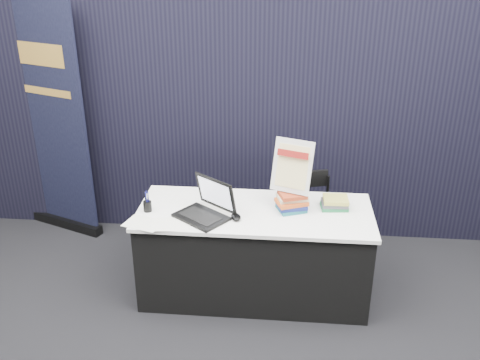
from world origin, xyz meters
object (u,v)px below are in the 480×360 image
display_table (254,252)px  pullup_banner (50,133)px  book_stack_tall (291,201)px  laptop (202,207)px  book_stack_short (335,203)px  info_sign (292,167)px  stacking_chair (306,218)px

display_table → pullup_banner: (-2.00, 0.95, 0.61)m
book_stack_tall → pullup_banner: pullup_banner is taller
laptop → book_stack_short: (1.00, 0.20, -0.02)m
book_stack_short → info_sign: (-0.34, -0.02, 0.30)m
book_stack_short → info_sign: bearing=-175.9°
book_stack_short → stacking_chair: bearing=120.6°
book_stack_tall → laptop: bearing=-167.3°
book_stack_tall → stacking_chair: bearing=70.8°
stacking_chair → pullup_banner: bearing=153.2°
info_sign → stacking_chair: bearing=89.8°
display_table → book_stack_short: 0.75m
book_stack_short → display_table: bearing=-171.3°
book_stack_tall → book_stack_short: size_ratio=1.18×
laptop → info_sign: (0.66, 0.18, 0.28)m
book_stack_short → pullup_banner: size_ratio=0.10×
laptop → stacking_chair: 1.03m
book_stack_tall → stacking_chair: (0.14, 0.40, -0.35)m
info_sign → pullup_banner: (-2.27, 0.88, -0.11)m
info_sign → pullup_banner: pullup_banner is taller
book_stack_tall → info_sign: bearing=90.0°
laptop → stacking_chair: (0.80, 0.55, -0.35)m
laptop → stacking_chair: bearing=71.2°
display_table → stacking_chair: size_ratio=2.14×
book_stack_tall → stacking_chair: 0.55m
book_stack_short → stacking_chair: size_ratio=0.26×
display_table → book_stack_short: size_ratio=8.11×
book_stack_tall → book_stack_short: bearing=9.1°
book_stack_short → pullup_banner: bearing=161.9°
display_table → laptop: 0.60m
book_stack_short → stacking_chair: stacking_chair is taller
info_sign → display_table: bearing=-145.1°
laptop → info_sign: bearing=52.0°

